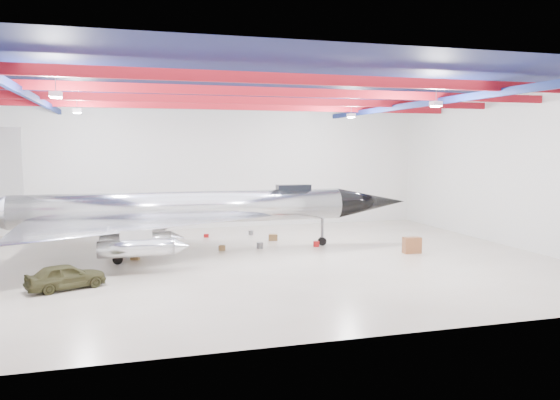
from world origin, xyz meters
name	(u,v)px	position (x,y,z in m)	size (l,w,h in m)	color
floor	(242,261)	(0.00, 0.00, 0.00)	(40.00, 40.00, 0.00)	#BFAF98
wall_back	(206,167)	(0.00, 15.00, 5.50)	(40.00, 40.00, 0.00)	silver
wall_right	(511,171)	(20.00, 0.00, 5.50)	(30.00, 30.00, 0.00)	silver
ceiling	(240,86)	(0.00, 0.00, 11.00)	(40.00, 40.00, 0.00)	#0A0F38
ceiling_structure	(240,97)	(0.00, 0.00, 10.32)	(39.50, 29.50, 1.08)	maroon
jet_aircraft	(184,212)	(-3.17, 3.97, 2.79)	(31.13, 17.95, 8.50)	silver
jeep	(66,276)	(-10.05, -4.20, 0.66)	(1.57, 3.90, 1.33)	#38361C
desk	(412,245)	(11.77, -0.60, 0.55)	(1.21, 0.60, 1.11)	brown
crate_ply	(135,257)	(-6.52, 2.38, 0.18)	(0.52, 0.42, 0.37)	olive
toolbox_red	(206,236)	(-0.83, 9.84, 0.14)	(0.40, 0.32, 0.28)	#9C0F12
engine_drum	(260,245)	(2.18, 3.99, 0.21)	(0.46, 0.46, 0.42)	#59595B
parts_bin	(273,237)	(3.96, 6.97, 0.24)	(0.68, 0.55, 0.48)	olive
crate_small	(124,249)	(-7.20, 5.48, 0.14)	(0.40, 0.32, 0.28)	#59595B
tool_chest	(316,244)	(6.31, 3.53, 0.20)	(0.45, 0.45, 0.40)	#9C0F12
oil_barrel	(222,248)	(-0.55, 4.07, 0.17)	(0.49, 0.39, 0.34)	olive
spares_box	(251,233)	(2.93, 10.20, 0.17)	(0.38, 0.38, 0.34)	#59595B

